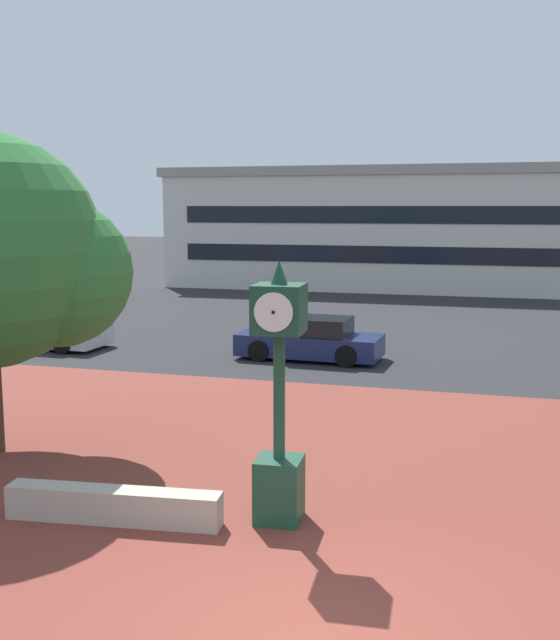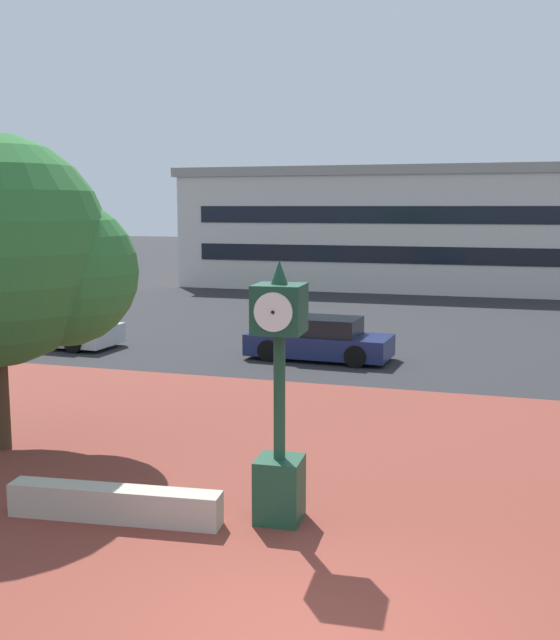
% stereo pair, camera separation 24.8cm
% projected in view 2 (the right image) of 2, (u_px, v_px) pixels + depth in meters
% --- Properties ---
extents(plaza_brick_paving, '(44.00, 15.52, 0.01)m').
position_uv_depth(plaza_brick_paving, '(369.00, 508.00, 11.56)').
color(plaza_brick_paving, brown).
rests_on(plaza_brick_paving, ground).
extents(planter_wall, '(3.22, 0.75, 0.50)m').
position_uv_depth(planter_wall, '(114.00, 504.00, 11.10)').
color(planter_wall, '#ADA393').
rests_on(planter_wall, ground).
extents(street_clock, '(0.73, 0.81, 3.82)m').
position_uv_depth(street_clock, '(279.00, 403.00, 10.88)').
color(street_clock, '#19422D').
rests_on(street_clock, ground).
extents(plaza_tree, '(4.61, 4.29, 5.90)m').
position_uv_depth(plaza_tree, '(8.00, 256.00, 13.99)').
color(plaza_tree, '#42301E').
rests_on(plaza_tree, ground).
extents(car_street_near, '(4.36, 1.97, 1.28)m').
position_uv_depth(car_street_near, '(321.00, 341.00, 22.81)').
color(car_street_near, navy).
rests_on(car_street_near, ground).
extents(car_street_mid, '(4.49, 2.04, 1.28)m').
position_uv_depth(car_street_mid, '(55.00, 329.00, 25.04)').
color(car_street_mid, '#B7BABF').
rests_on(car_street_mid, ground).
extents(civic_building, '(29.82, 12.72, 6.70)m').
position_uv_depth(civic_building, '(450.00, 227.00, 44.59)').
color(civic_building, beige).
rests_on(civic_building, ground).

